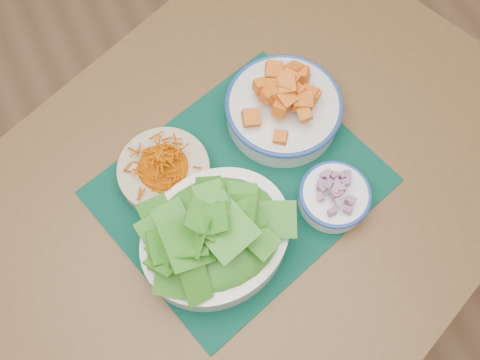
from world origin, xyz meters
The scene contains 7 objects.
ground centered at (0.00, 0.00, 0.00)m, with size 4.00×4.00×0.00m, color #926747.
table centered at (0.33, -0.10, 0.66)m, with size 1.56×1.31×0.75m.
placemat centered at (0.37, -0.07, 0.75)m, with size 0.50×0.41×0.00m, color black.
carrot_bowl centered at (0.25, 0.01, 0.78)m, with size 0.19×0.19×0.07m.
squash_bowl centered at (0.52, 0.03, 0.81)m, with size 0.28×0.28×0.12m.
lettuce_bowl centered at (0.28, -0.15, 0.82)m, with size 0.33×0.29×0.14m.
onion_bowl centered at (0.52, -0.18, 0.79)m, with size 0.14×0.14×0.07m.
Camera 1 is at (0.20, -0.42, 1.72)m, focal length 40.00 mm.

